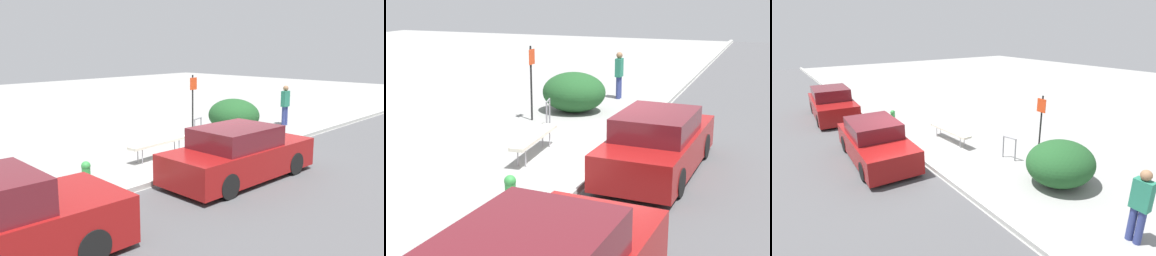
# 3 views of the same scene
# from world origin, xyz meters

# --- Properties ---
(ground_plane) EXTENTS (60.00, 60.00, 0.00)m
(ground_plane) POSITION_xyz_m (0.00, 0.00, 0.00)
(ground_plane) COLOR gray
(curb) EXTENTS (60.00, 0.20, 0.13)m
(curb) POSITION_xyz_m (0.00, 0.00, 0.07)
(curb) COLOR #A8A8A3
(curb) RESTS_ON ground_plane
(bench) EXTENTS (2.35, 0.52, 0.53)m
(bench) POSITION_xyz_m (-0.49, 1.79, 0.48)
(bench) COLOR #99999E
(bench) RESTS_ON ground_plane
(bike_rack) EXTENTS (0.55, 0.18, 0.83)m
(bike_rack) POSITION_xyz_m (2.15, 2.60, 0.50)
(bike_rack) COLOR gray
(bike_rack) RESTS_ON ground_plane
(sign_post) EXTENTS (0.36, 0.08, 2.30)m
(sign_post) POSITION_xyz_m (2.76, 3.42, 1.38)
(sign_post) COLOR black
(sign_post) RESTS_ON ground_plane
(fire_hydrant) EXTENTS (0.36, 0.22, 0.77)m
(fire_hydrant) POSITION_xyz_m (-3.81, 0.68, 0.41)
(fire_hydrant) COLOR #338C3F
(fire_hydrant) RESTS_ON ground_plane
(shrub_hedge) EXTENTS (1.90, 2.10, 1.32)m
(shrub_hedge) POSITION_xyz_m (4.30, 2.63, 0.66)
(shrub_hedge) COLOR #1E4C23
(shrub_hedge) RESTS_ON ground_plane
(pedestrian) EXTENTS (0.39, 0.23, 1.72)m
(pedestrian) POSITION_xyz_m (6.92, 1.87, 0.92)
(pedestrian) COLOR navy
(pedestrian) RESTS_ON ground_plane
(parked_car_near) EXTENTS (4.41, 1.91, 1.40)m
(parked_car_near) POSITION_xyz_m (-0.52, -1.26, 0.64)
(parked_car_near) COLOR black
(parked_car_near) RESTS_ON ground_plane
(parked_car_far) EXTENTS (4.69, 2.12, 1.52)m
(parked_car_far) POSITION_xyz_m (-7.03, -1.32, 0.68)
(parked_car_far) COLOR black
(parked_car_far) RESTS_ON ground_plane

